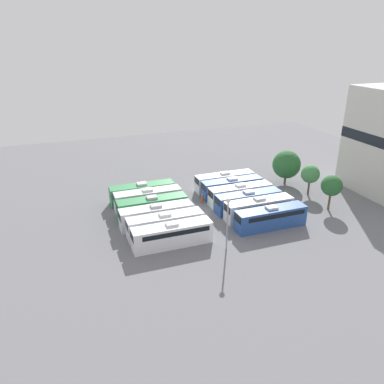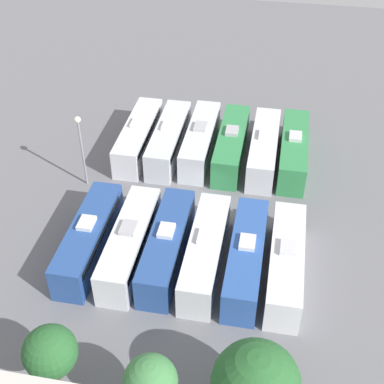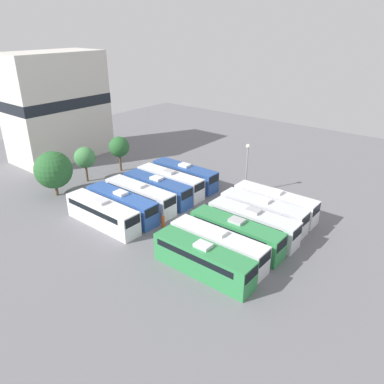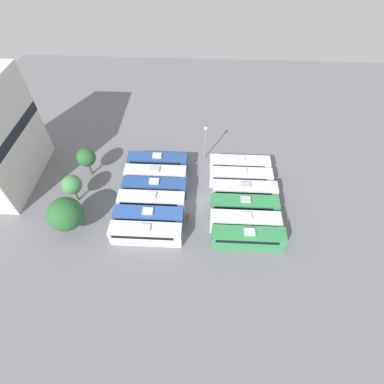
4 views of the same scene
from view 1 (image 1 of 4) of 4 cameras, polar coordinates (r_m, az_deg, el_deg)
The scene contains 18 objects.
ground_plane at distance 59.76m, azimuth 1.48°, elevation -3.21°, with size 106.67×106.67×0.00m, color slate.
bus_0 at distance 63.80m, azimuth -7.56°, elevation -0.03°, with size 2.55×10.85×3.39m.
bus_1 at distance 61.25m, azimuth -6.70°, elevation -0.98°, with size 2.55×10.85×3.39m.
bus_2 at distance 58.34m, azimuth -6.05°, elevation -2.20°, with size 2.55×10.85×3.39m.
bus_3 at distance 55.52m, azimuth -5.42°, elevation -3.53°, with size 2.55×10.85×3.39m.
bus_4 at distance 52.90m, azimuth -4.06°, elevation -4.89°, with size 2.55×10.85×3.39m.
bus_5 at distance 50.26m, azimuth -3.01°, elevation -6.44°, with size 2.55×10.85×3.39m.
bus_6 at distance 68.40m, azimuth 5.00°, elevation 1.68°, with size 2.55×10.85×3.39m.
bus_7 at distance 65.84m, azimuth 6.12°, elevation 0.78°, with size 2.55×10.85×3.39m.
bus_8 at distance 63.23m, azimuth 7.37°, elevation -0.23°, with size 2.55×10.85×3.39m.
bus_9 at distance 60.67m, azimuth 8.59°, elevation -1.32°, with size 2.55×10.85×3.39m.
bus_10 at distance 58.47m, azimuth 10.17°, elevation -2.39°, with size 2.55×10.85×3.39m.
bus_11 at distance 55.91m, azimuth 11.93°, elevation -3.76°, with size 2.55×10.85×3.39m.
worker_person at distance 62.91m, azimuth 1.54°, elevation -1.03°, with size 0.36×0.36×1.71m.
light_pole at distance 47.93m, azimuth 5.46°, elevation -3.51°, with size 0.60×0.60×7.36m.
tree_0 at distance 72.27m, azimuth 14.21°, elevation 4.08°, with size 5.22×5.22×6.48m.
tree_1 at distance 68.30m, azimuth 17.59°, elevation 2.61°, with size 3.22×3.22×5.50m.
tree_2 at distance 63.32m, azimuth 20.51°, elevation 0.89°, with size 3.34×3.34×5.83m.
Camera 1 is at (49.91, -19.94, 26.14)m, focal length 35.00 mm.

